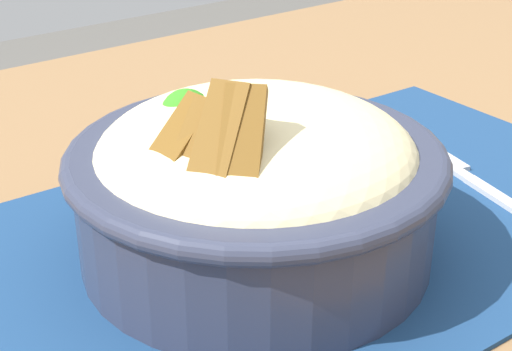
{
  "coord_description": "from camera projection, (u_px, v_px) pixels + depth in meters",
  "views": [
    {
      "loc": [
        -0.31,
        -0.29,
        0.99
      ],
      "look_at": [
        -0.07,
        0.02,
        0.8
      ],
      "focal_mm": 54.56,
      "sensor_mm": 36.0,
      "label": 1
    }
  ],
  "objects": [
    {
      "name": "fork",
      "position": [
        465.0,
        176.0,
        0.54
      ],
      "size": [
        0.04,
        0.13,
        0.0
      ],
      "color": "beige",
      "rests_on": "placemat"
    },
    {
      "name": "table",
      "position": [
        363.0,
        329.0,
        0.51
      ],
      "size": [
        1.14,
        0.87,
        0.74
      ],
      "color": "olive",
      "rests_on": "ground_plane"
    },
    {
      "name": "placemat",
      "position": [
        321.0,
        224.0,
        0.48
      ],
      "size": [
        0.46,
        0.3,
        0.0
      ],
      "primitive_type": "cube",
      "rotation": [
        0.0,
        0.0,
        -0.03
      ],
      "color": "navy",
      "rests_on": "table"
    },
    {
      "name": "bowl",
      "position": [
        255.0,
        179.0,
        0.43
      ],
      "size": [
        0.21,
        0.21,
        0.12
      ],
      "color": "#2D3347",
      "rests_on": "placemat"
    }
  ]
}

